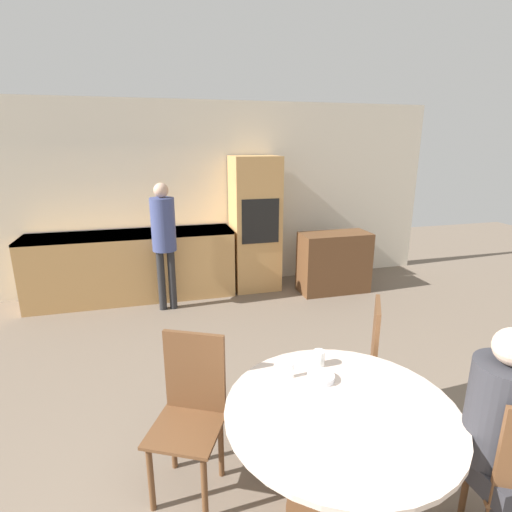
# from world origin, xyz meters

# --- Properties ---
(wall_back) EXTENTS (6.68, 0.05, 2.60)m
(wall_back) POSITION_xyz_m (0.00, 5.30, 1.30)
(wall_back) COLOR silver
(wall_back) RESTS_ON ground_plane
(kitchen_counter) EXTENTS (2.66, 0.60, 0.91)m
(kitchen_counter) POSITION_xyz_m (-1.16, 4.95, 0.47)
(kitchen_counter) COLOR tan
(kitchen_counter) RESTS_ON ground_plane
(oven_unit) EXTENTS (0.64, 0.59, 1.87)m
(oven_unit) POSITION_xyz_m (0.53, 4.96, 0.94)
(oven_unit) COLOR tan
(oven_unit) RESTS_ON ground_plane
(sideboard) EXTENTS (0.97, 0.45, 0.84)m
(sideboard) POSITION_xyz_m (1.56, 4.51, 0.42)
(sideboard) COLOR brown
(sideboard) RESTS_ON ground_plane
(dining_table) EXTENTS (1.22, 1.22, 0.73)m
(dining_table) POSITION_xyz_m (-0.00, 1.21, 0.52)
(dining_table) COLOR brown
(dining_table) RESTS_ON ground_plane
(chair_far_left) EXTENTS (0.54, 0.54, 0.98)m
(chair_far_left) POSITION_xyz_m (-0.74, 1.69, 0.54)
(chair_far_left) COLOR brown
(chair_far_left) RESTS_ON ground_plane
(chair_far_right) EXTENTS (0.55, 0.55, 0.98)m
(chair_far_right) POSITION_xyz_m (0.52, 1.92, 0.54)
(chair_far_right) COLOR brown
(chair_far_right) RESTS_ON ground_plane
(person_seated) EXTENTS (0.31, 0.37, 1.26)m
(person_seated) POSITION_xyz_m (0.66, 0.86, 0.74)
(person_seated) COLOR #262628
(person_seated) RESTS_ON ground_plane
(person_standing) EXTENTS (0.29, 0.29, 1.60)m
(person_standing) POSITION_xyz_m (-0.74, 4.47, 1.00)
(person_standing) COLOR #262628
(person_standing) RESTS_ON ground_plane
(cup) EXTENTS (0.07, 0.07, 0.10)m
(cup) POSITION_xyz_m (0.05, 1.63, 0.78)
(cup) COLOR white
(cup) RESTS_ON dining_table
(bowl_near) EXTENTS (0.16, 0.16, 0.04)m
(bowl_near) POSITION_xyz_m (-0.00, 1.48, 0.75)
(bowl_near) COLOR silver
(bowl_near) RESTS_ON dining_table
(salt_shaker) EXTENTS (0.03, 0.03, 0.09)m
(salt_shaker) POSITION_xyz_m (-0.15, 1.55, 0.77)
(salt_shaker) COLOR white
(salt_shaker) RESTS_ON dining_table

